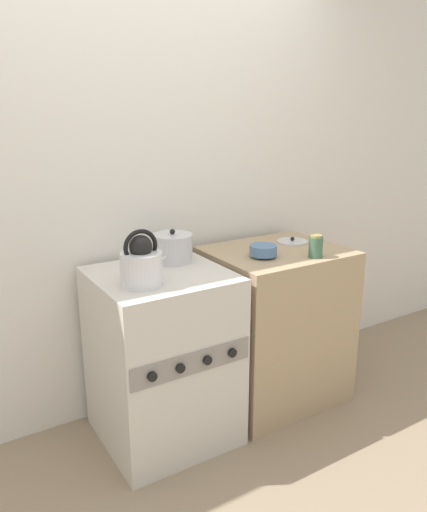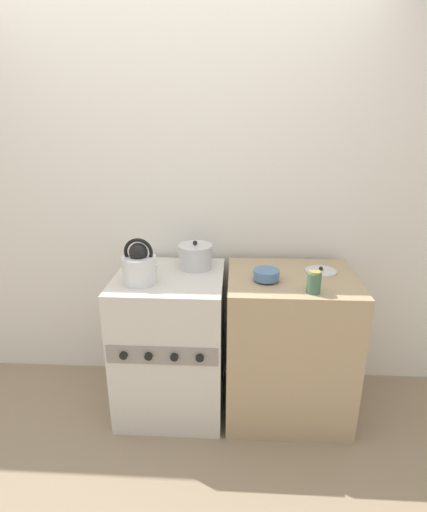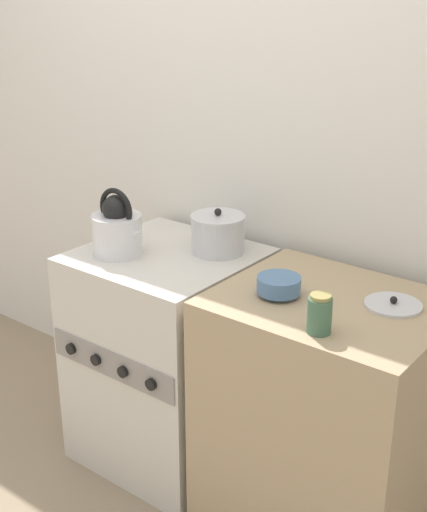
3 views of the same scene
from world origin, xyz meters
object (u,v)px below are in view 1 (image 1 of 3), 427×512
at_px(loose_pot_lid, 292,241).
at_px(enamel_bowl, 263,250).
at_px(cooking_pot, 173,248).
at_px(storage_jar, 316,246).
at_px(stove, 163,356).
at_px(kettle, 142,264).

bearing_deg(loose_pot_lid, enamel_bowl, -155.06).
relative_size(enamel_bowl, loose_pot_lid, 0.79).
distance_m(cooking_pot, loose_pot_lid, 0.76).
bearing_deg(loose_pot_lid, storage_jar, -108.15).
bearing_deg(enamel_bowl, cooking_pot, 152.33).
relative_size(stove, kettle, 3.44).
xyz_separation_m(stove, kettle, (-0.14, -0.11, 0.55)).
relative_size(cooking_pot, loose_pot_lid, 1.14).
height_order(kettle, storage_jar, kettle).
distance_m(storage_jar, loose_pot_lid, 0.32).
relative_size(stove, cooking_pot, 4.28).
bearing_deg(storage_jar, cooking_pot, 150.82).
bearing_deg(stove, storage_jar, -15.82).
xyz_separation_m(kettle, storage_jar, (0.94, -0.11, -0.03)).
xyz_separation_m(stove, enamel_bowl, (0.57, -0.08, 0.50)).
bearing_deg(enamel_bowl, loose_pot_lid, 24.94).
relative_size(cooking_pot, storage_jar, 1.73).
distance_m(enamel_bowl, storage_jar, 0.28).
height_order(enamel_bowl, loose_pot_lid, enamel_bowl).
height_order(stove, cooking_pot, cooking_pot).
xyz_separation_m(kettle, cooking_pot, (0.29, 0.25, -0.03)).
height_order(enamel_bowl, storage_jar, storage_jar).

